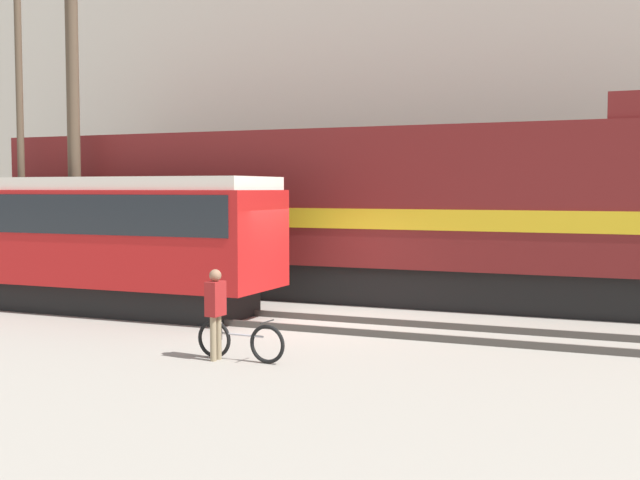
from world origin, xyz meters
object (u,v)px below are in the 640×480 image
freight_locomotive (342,211)px  utility_pole_center (72,142)px  streetcar (73,234)px  bicycle (240,341)px  utility_pole_left (21,142)px  utility_pole_right (74,116)px  person (216,306)px

freight_locomotive → utility_pole_center: size_ratio=2.34×
streetcar → bicycle: 7.80m
utility_pole_left → freight_locomotive: bearing=13.6°
streetcar → utility_pole_left: (-3.68, 2.19, 2.46)m
utility_pole_center → utility_pole_right: size_ratio=0.85×
person → bicycle: bearing=17.5°
bicycle → utility_pole_right: 11.29m
bicycle → utility_pole_left: bearing=150.4°
streetcar → utility_pole_center: size_ratio=1.25×
bicycle → utility_pole_left: size_ratio=0.20×
utility_pole_left → utility_pole_right: bearing=0.0°
streetcar → utility_pole_center: 3.72m
person → streetcar: bearing=148.6°
streetcar → utility_pole_right: bearing=128.4°
bicycle → freight_locomotive: bearing=99.1°
freight_locomotive → streetcar: size_ratio=1.88×
streetcar → person: size_ratio=6.70×
bicycle → utility_pole_right: (-8.43, 5.90, 4.64)m
person → utility_pole_center: bearing=143.4°
freight_locomotive → utility_pole_left: 9.54m
freight_locomotive → utility_pole_center: bearing=-163.1°
person → utility_pole_left: utility_pole_left is taller
bicycle → utility_pole_center: bearing=145.3°
freight_locomotive → bicycle: freight_locomotive is taller
utility_pole_left → bicycle: bearing=-29.6°
streetcar → bicycle: (6.70, -3.71, -1.51)m
freight_locomotive → bicycle: 8.44m
bicycle → utility_pole_left: (-10.37, 5.90, 3.98)m
bicycle → utility_pole_center: (-8.51, 5.90, 3.92)m
utility_pole_left → utility_pole_center: utility_pole_left is taller
person → utility_pole_center: utility_pole_center is taller
bicycle → utility_pole_center: 11.07m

